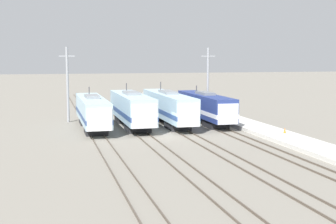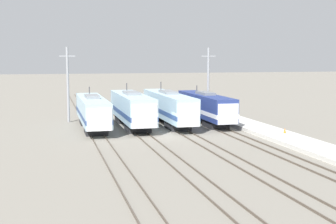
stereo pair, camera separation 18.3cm
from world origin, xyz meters
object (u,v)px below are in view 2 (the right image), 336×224
catenary_tower_left (68,84)px  locomotive_far_left (93,112)px  traffic_cone (285,130)px  locomotive_center_right (169,107)px  locomotive_center_left (132,109)px  locomotive_far_right (206,107)px  catenary_tower_right (208,82)px

catenary_tower_left → locomotive_far_left: bearing=-69.8°
traffic_cone → locomotive_center_right: bearing=128.8°
locomotive_far_left → catenary_tower_left: catenary_tower_left is taller
locomotive_center_right → catenary_tower_left: (-12.48, 5.67, 2.94)m
locomotive_center_left → traffic_cone: locomotive_center_left is taller
locomotive_far_left → locomotive_center_left: bearing=8.1°
locomotive_center_right → locomotive_far_right: locomotive_center_right is taller
locomotive_center_right → locomotive_center_left: bearing=-172.6°
catenary_tower_left → catenary_tower_right: same height
locomotive_center_left → catenary_tower_left: (-7.53, 6.31, 2.92)m
locomotive_far_left → catenary_tower_right: 18.76m
catenary_tower_left → catenary_tower_right: size_ratio=1.00×
locomotive_center_right → catenary_tower_left: bearing=155.6°
locomotive_far_left → locomotive_far_right: (14.85, 1.21, 0.01)m
traffic_cone → locomotive_center_left: bearing=141.9°
locomotive_center_left → catenary_tower_right: catenary_tower_right is taller
locomotive_center_left → locomotive_center_right: size_ratio=0.90×
locomotive_center_right → locomotive_far_right: size_ratio=1.12×
locomotive_center_left → locomotive_far_right: bearing=3.0°
locomotive_center_right → catenary_tower_left: 14.02m
locomotive_center_left → locomotive_far_right: (9.90, 0.51, -0.12)m
locomotive_far_right → locomotive_center_left: bearing=-177.0°
locomotive_far_left → catenary_tower_left: size_ratio=1.66×
locomotive_far_left → catenary_tower_left: 8.08m
locomotive_far_left → traffic_cone: size_ratio=28.33×
catenary_tower_right → traffic_cone: size_ratio=17.04×
locomotive_center_right → traffic_cone: locomotive_center_right is taller
locomotive_center_left → locomotive_center_right: (4.95, 0.65, -0.02)m
locomotive_far_left → locomotive_far_right: bearing=4.7°
catenary_tower_right → locomotive_far_left: bearing=-157.7°
locomotive_far_left → locomotive_center_left: (4.95, 0.70, 0.14)m
catenary_tower_left → traffic_cone: size_ratio=17.04×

